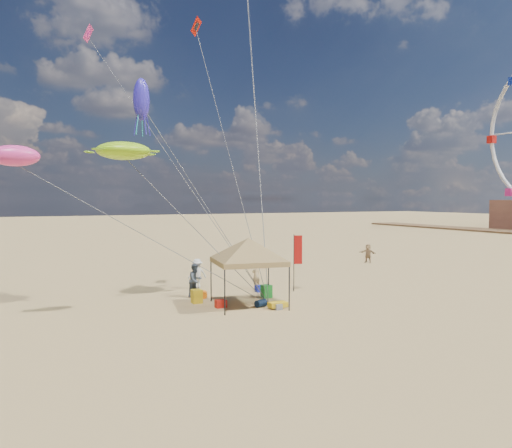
# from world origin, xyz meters

# --- Properties ---
(ground) EXTENTS (280.00, 280.00, 0.00)m
(ground) POSITION_xyz_m (0.00, 0.00, 0.00)
(ground) COLOR tan
(ground) RESTS_ON ground
(canopy_tent) EXTENTS (6.36, 6.36, 3.97)m
(canopy_tent) POSITION_xyz_m (-1.48, 0.84, 3.30)
(canopy_tent) COLOR black
(canopy_tent) RESTS_ON ground
(feather_flag) EXTENTS (0.49, 0.19, 3.33)m
(feather_flag) POSITION_xyz_m (2.68, 3.07, 2.21)
(feather_flag) COLOR black
(feather_flag) RESTS_ON ground
(cooler_red) EXTENTS (0.54, 0.38, 0.38)m
(cooler_red) POSITION_xyz_m (-2.88, 1.07, 0.19)
(cooler_red) COLOR red
(cooler_red) RESTS_ON ground
(cooler_blue) EXTENTS (0.54, 0.38, 0.38)m
(cooler_blue) POSITION_xyz_m (0.68, 3.85, 0.19)
(cooler_blue) COLOR #131F9F
(cooler_blue) RESTS_ON ground
(bag_navy) EXTENTS (0.69, 0.54, 0.36)m
(bag_navy) POSITION_xyz_m (-1.03, 0.33, 0.18)
(bag_navy) COLOR #0D1E39
(bag_navy) RESTS_ON ground
(bag_orange) EXTENTS (0.54, 0.69, 0.36)m
(bag_orange) POSITION_xyz_m (-2.84, 3.66, 0.18)
(bag_orange) COLOR orange
(bag_orange) RESTS_ON ground
(chair_green) EXTENTS (0.50, 0.50, 0.70)m
(chair_green) POSITION_xyz_m (0.25, 2.22, 0.35)
(chair_green) COLOR green
(chair_green) RESTS_ON ground
(chair_yellow) EXTENTS (0.50, 0.50, 0.70)m
(chair_yellow) POSITION_xyz_m (-3.62, 2.59, 0.35)
(chair_yellow) COLOR gold
(chair_yellow) RESTS_ON ground
(crate_grey) EXTENTS (0.34, 0.30, 0.28)m
(crate_grey) POSITION_xyz_m (-0.53, -0.58, 0.14)
(crate_grey) COLOR gray
(crate_grey) RESTS_ON ground
(beach_cart) EXTENTS (0.90, 0.50, 0.24)m
(beach_cart) POSITION_xyz_m (-0.44, -0.36, 0.20)
(beach_cart) COLOR gold
(beach_cart) RESTS_ON ground
(person_near_a) EXTENTS (0.74, 0.64, 1.71)m
(person_near_a) POSITION_xyz_m (0.87, 4.79, 0.86)
(person_near_a) COLOR tan
(person_near_a) RESTS_ON ground
(person_near_b) EXTENTS (1.10, 1.01, 1.84)m
(person_near_b) POSITION_xyz_m (-3.17, 4.12, 0.92)
(person_near_b) COLOR #39444E
(person_near_b) RESTS_ON ground
(person_near_c) EXTENTS (1.16, 0.67, 1.79)m
(person_near_c) POSITION_xyz_m (-2.25, 6.47, 0.89)
(person_near_c) COLOR beige
(person_near_c) RESTS_ON ground
(person_far_c) EXTENTS (1.16, 1.51, 1.60)m
(person_far_c) POSITION_xyz_m (14.59, 11.33, 0.80)
(person_far_c) COLOR tan
(person_far_c) RESTS_ON ground
(turtle_kite) EXTENTS (3.41, 3.13, 0.92)m
(turtle_kite) POSITION_xyz_m (-6.95, 4.08, 7.83)
(turtle_kite) COLOR #92D614
(turtle_kite) RESTS_ON ground
(fish_kite) EXTENTS (2.13, 1.37, 0.88)m
(fish_kite) POSITION_xyz_m (-11.89, 1.44, 7.18)
(fish_kite) COLOR #ED358E
(fish_kite) RESTS_ON ground
(squid_kite) EXTENTS (1.09, 1.09, 2.27)m
(squid_kite) POSITION_xyz_m (-5.75, 5.25, 10.73)
(squid_kite) COLOR #3326C0
(squid_kite) RESTS_ON ground
(stunt_kite_pink) EXTENTS (0.82, 1.16, 0.98)m
(stunt_kite_pink) POSITION_xyz_m (-7.26, 14.60, 16.82)
(stunt_kite_pink) COLOR #F33389
(stunt_kite_pink) RESTS_ON ground
(stunt_kite_red) EXTENTS (0.97, 1.12, 0.95)m
(stunt_kite_red) POSITION_xyz_m (-1.26, 9.25, 16.52)
(stunt_kite_red) COLOR red
(stunt_kite_red) RESTS_ON ground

